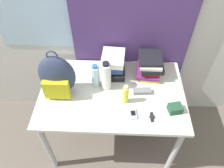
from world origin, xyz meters
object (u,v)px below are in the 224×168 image
object	(u,v)px
sunscreen_bottle	(126,95)
wristwatch	(152,117)
sports_bottle	(106,76)
water_bottle	(95,76)
camera_pouch	(175,109)
backpack	(57,77)
sunglasses_case	(142,91)
book_stack_left	(113,64)
cell_phone	(133,114)
book_stack_center	(150,65)

from	to	relation	value
sunscreen_bottle	wristwatch	xyz separation A→B (m)	(0.21, -0.15, -0.08)
sports_bottle	water_bottle	bearing A→B (deg)	165.94
water_bottle	sports_bottle	world-z (taller)	sports_bottle
water_bottle	camera_pouch	world-z (taller)	water_bottle
sunscreen_bottle	wristwatch	size ratio (longest dim) A/B	2.11
backpack	sunscreen_bottle	xyz separation A→B (m)	(0.55, -0.08, -0.10)
backpack	sunscreen_bottle	distance (m)	0.56
sunglasses_case	camera_pouch	world-z (taller)	camera_pouch
sunscreen_bottle	sports_bottle	bearing A→B (deg)	137.44
book_stack_left	sunglasses_case	distance (m)	0.36
wristwatch	backpack	bearing A→B (deg)	163.02
sports_bottle	wristwatch	size ratio (longest dim) A/B	3.18
sports_bottle	wristwatch	world-z (taller)	sports_bottle
backpack	wristwatch	world-z (taller)	backpack
sports_bottle	cell_phone	world-z (taller)	sports_bottle
book_stack_left	book_stack_center	distance (m)	0.33
book_stack_left	water_bottle	world-z (taller)	water_bottle
cell_phone	camera_pouch	world-z (taller)	camera_pouch
book_stack_left	sports_bottle	xyz separation A→B (m)	(-0.05, -0.19, 0.04)
sunscreen_bottle	camera_pouch	bearing A→B (deg)	-11.59
sports_bottle	sunglasses_case	distance (m)	0.33
sports_bottle	sunscreen_bottle	bearing A→B (deg)	-42.56
cell_phone	camera_pouch	size ratio (longest dim) A/B	0.90
book_stack_center	wristwatch	size ratio (longest dim) A/B	3.30
backpack	book_stack_center	size ratio (longest dim) A/B	1.49
backpack	cell_phone	distance (m)	0.67
wristwatch	sunscreen_bottle	bearing A→B (deg)	144.62
backpack	wristwatch	size ratio (longest dim) A/B	4.93
book_stack_left	cell_phone	xyz separation A→B (m)	(0.17, -0.47, -0.09)
sports_bottle	cell_phone	bearing A→B (deg)	-50.84
sunscreen_bottle	camera_pouch	xyz separation A→B (m)	(0.39, -0.08, -0.06)
backpack	book_stack_center	bearing A→B (deg)	18.67
book_stack_center	water_bottle	bearing A→B (deg)	-160.23
sunglasses_case	water_bottle	bearing A→B (deg)	169.48
sunscreen_bottle	wristwatch	distance (m)	0.27
sports_bottle	sunscreen_bottle	world-z (taller)	sports_bottle
water_bottle	cell_phone	size ratio (longest dim) A/B	2.16
water_bottle	camera_pouch	xyz separation A→B (m)	(0.64, -0.25, -0.08)
wristwatch	book_stack_left	bearing A→B (deg)	122.85
book_stack_left	water_bottle	xyz separation A→B (m)	(-0.15, -0.17, 0.01)
water_bottle	sunglasses_case	size ratio (longest dim) A/B	1.50
water_bottle	sunscreen_bottle	xyz separation A→B (m)	(0.25, -0.17, -0.02)
water_bottle	sports_bottle	xyz separation A→B (m)	(0.09, -0.02, 0.03)
water_bottle	sunglasses_case	distance (m)	0.41
backpack	sunglasses_case	size ratio (longest dim) A/B	2.87
wristwatch	sports_bottle	bearing A→B (deg)	141.29
sunscreen_bottle	book_stack_left	bearing A→B (deg)	107.60
sports_bottle	backpack	bearing A→B (deg)	-170.27
cell_phone	wristwatch	bearing A→B (deg)	-8.50
camera_pouch	water_bottle	bearing A→B (deg)	158.64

